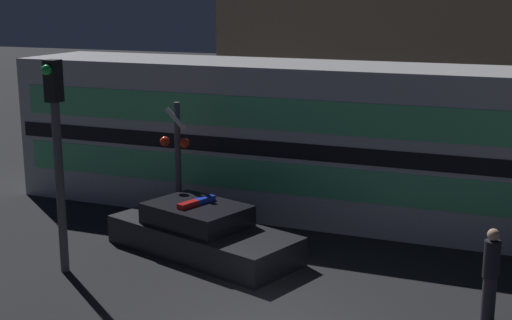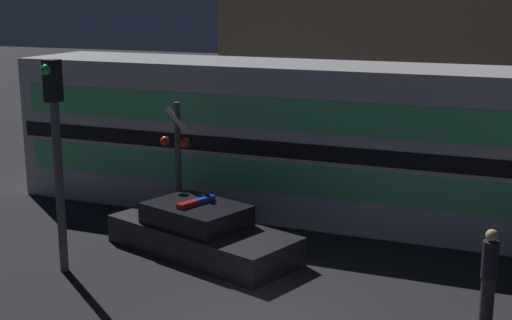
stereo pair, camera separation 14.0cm
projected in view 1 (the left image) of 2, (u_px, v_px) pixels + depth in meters
name	position (u px, v px, depth m)	size (l,w,h in m)	color
train	(301.00, 139.00, 20.12)	(17.00, 3.19, 4.24)	silver
police_car	(202.00, 234.00, 17.12)	(5.18, 3.29, 1.31)	black
pedestrian	(491.00, 274.00, 13.44)	(0.31, 0.31, 1.83)	#2D2833
crossing_signal_far	(177.00, 159.00, 18.60)	(0.83, 0.37, 3.40)	#4C4C51
traffic_light_corner	(57.00, 146.00, 15.43)	(0.30, 0.46, 4.75)	#4C4C51
building_left	(374.00, 48.00, 27.02)	(11.20, 4.23, 8.28)	brown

